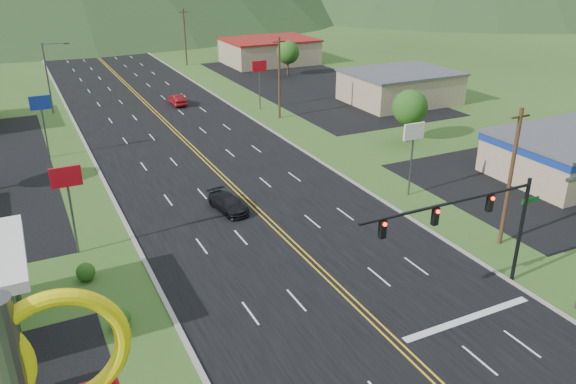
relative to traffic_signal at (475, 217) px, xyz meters
name	(u,v)px	position (x,y,z in m)	size (l,w,h in m)	color
traffic_signal	(475,217)	(0.00, 0.00, 0.00)	(13.10, 0.43, 7.00)	black
streetlight_west	(49,73)	(-18.16, 56.00, -0.15)	(3.28, 0.25, 9.00)	#59595E
building_east_mid	(400,87)	(25.52, 41.00, -3.17)	(14.40, 11.40, 4.30)	#C5AC89
building_east_far	(269,51)	(21.52, 76.00, -3.07)	(16.40, 12.40, 4.50)	#C5AC89
pole_sign_west_a	(67,186)	(-20.48, 16.00, -0.28)	(2.00, 0.18, 6.40)	#59595E
pole_sign_west_b	(41,109)	(-20.48, 38.00, -0.28)	(2.00, 0.18, 6.40)	#59595E
pole_sign_east_a	(413,139)	(6.52, 14.00, -0.28)	(2.00, 0.18, 6.40)	#59595E
pole_sign_east_b	(259,71)	(6.52, 46.00, -0.28)	(2.00, 0.18, 6.40)	#59595E
tree_east_a	(410,107)	(15.52, 26.00, -1.44)	(3.84, 3.84, 5.82)	#382314
tree_east_b	(288,52)	(19.52, 64.00, -1.44)	(3.84, 3.84, 5.82)	#382314
utility_pole_a	(510,177)	(7.02, 4.00, -0.20)	(1.60, 0.28, 10.00)	#382314
utility_pole_b	(279,77)	(7.02, 41.00, -0.20)	(1.60, 0.28, 10.00)	#382314
utility_pole_c	(185,37)	(7.02, 81.00, -0.20)	(1.60, 0.28, 10.00)	#382314
utility_pole_d	(137,16)	(7.02, 121.00, -0.20)	(1.60, 0.28, 10.00)	#382314
car_dark_mid	(228,204)	(-8.64, 17.77, -4.68)	(1.82, 4.47, 1.30)	black
car_red_far	(177,100)	(-2.81, 52.95, -4.61)	(1.52, 4.35, 1.43)	maroon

